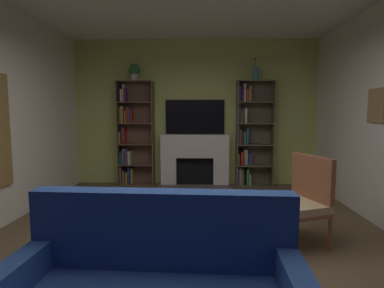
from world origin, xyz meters
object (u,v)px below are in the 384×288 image
armchair (296,199)px  bookshelf_right (250,136)px  bookshelf_left (132,136)px  coffee_table (168,239)px  tv (195,117)px  potted_plant (135,71)px  vase_with_flowers (256,73)px  fireplace (195,158)px

armchair → bookshelf_right: bearing=92.2°
bookshelf_left → coffee_table: bearing=-73.0°
tv → bookshelf_left: bearing=-176.5°
bookshelf_left → potted_plant: size_ratio=6.32×
bookshelf_left → armchair: 3.71m
bookshelf_right → vase_with_flowers: (0.09, -0.03, 1.22)m
coffee_table → armchair: bearing=33.3°
potted_plant → fireplace: bearing=0.9°
fireplace → vase_with_flowers: 2.03m
bookshelf_left → armchair: bearing=-48.4°
vase_with_flowers → coffee_table: size_ratio=0.48×
fireplace → tv: bearing=90.0°
bookshelf_left → fireplace: bearing=-1.1°
bookshelf_right → potted_plant: (-2.25, -0.04, 1.25)m
bookshelf_left → bookshelf_right: 2.34m
bookshelf_left → bookshelf_right: size_ratio=1.00×
potted_plant → vase_with_flowers: size_ratio=0.74×
bookshelf_left → bookshelf_right: (2.34, -0.01, 0.01)m
bookshelf_left → potted_plant: (0.09, -0.04, 1.26)m
tv → bookshelf_right: 1.14m
coffee_table → potted_plant: bearing=105.9°
bookshelf_right → potted_plant: 2.57m
bookshelf_right → armchair: 2.79m
bookshelf_right → armchair: bookshelf_right is taller
tv → coffee_table: size_ratio=1.25×
tv → bookshelf_left: size_ratio=0.57×
vase_with_flowers → bookshelf_left: bearing=179.0°
coffee_table → tv: bearing=87.7°
tv → bookshelf_right: size_ratio=0.57×
potted_plant → coffee_table: potted_plant is taller
fireplace → armchair: fireplace is taller
bookshelf_left → potted_plant: bearing=-26.1°
tv → bookshelf_left: 1.32m
fireplace → vase_with_flowers: (1.17, -0.02, 1.66)m
fireplace → coffee_table: size_ratio=1.55×
tv → vase_with_flowers: vase_with_flowers is taller
fireplace → coffee_table: bearing=-92.3°
bookshelf_left → vase_with_flowers: 2.72m
armchair → coffee_table: armchair is taller
fireplace → potted_plant: 2.05m
fireplace → bookshelf_right: bookshelf_right is taller
bookshelf_right → armchair: size_ratio=2.10×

